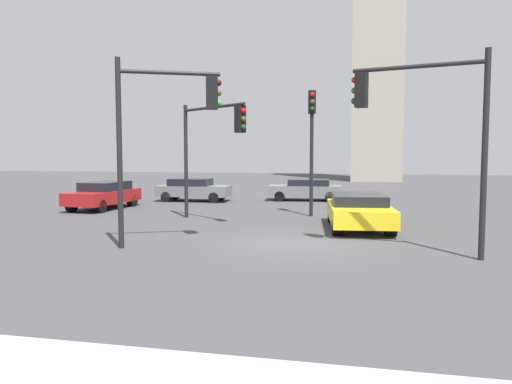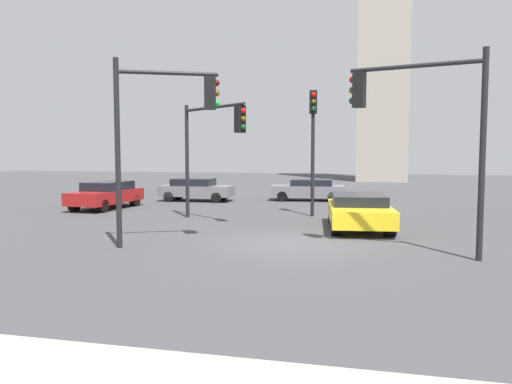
# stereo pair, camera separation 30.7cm
# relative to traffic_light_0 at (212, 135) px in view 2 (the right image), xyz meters

# --- Properties ---
(ground_plane) EXTENTS (100.77, 100.77, 0.00)m
(ground_plane) POSITION_rel_traffic_light_0_xyz_m (3.85, -4.02, -3.49)
(ground_plane) COLOR #424244
(traffic_light_0) EXTENTS (3.34, 2.65, 4.82)m
(traffic_light_0) POSITION_rel_traffic_light_0_xyz_m (0.00, 0.00, 0.00)
(traffic_light_0) COLOR black
(traffic_light_0) RESTS_ON ground_plane
(traffic_light_1) EXTENTS (0.37, 0.48, 5.49)m
(traffic_light_1) POSITION_rel_traffic_light_0_xyz_m (3.69, 2.78, 0.31)
(traffic_light_1) COLOR black
(traffic_light_1) RESTS_ON ground_plane
(traffic_light_2) EXTENTS (2.82, 1.46, 5.55)m
(traffic_light_2) POSITION_rel_traffic_light_0_xyz_m (0.21, -5.24, 0.35)
(traffic_light_2) COLOR black
(traffic_light_2) RESTS_ON ground_plane
(traffic_light_3) EXTENTS (3.53, 1.13, 5.48)m
(traffic_light_3) POSITION_rel_traffic_light_0_xyz_m (7.49, -4.87, 0.37)
(traffic_light_3) COLOR black
(traffic_light_3) RESTS_ON ground_plane
(car_1) EXTENTS (2.12, 4.43, 1.35)m
(car_1) POSITION_rel_traffic_light_0_xyz_m (-6.72, 3.43, -2.77)
(car_1) COLOR maroon
(car_1) RESTS_ON ground_plane
(car_2) EXTENTS (4.17, 1.91, 1.30)m
(car_2) POSITION_rel_traffic_light_0_xyz_m (-3.69, 8.12, -2.80)
(car_2) COLOR slate
(car_2) RESTS_ON ground_plane
(car_3) EXTENTS (2.68, 4.94, 1.26)m
(car_3) POSITION_rel_traffic_light_0_xyz_m (5.80, -0.43, -2.81)
(car_3) COLOR yellow
(car_3) RESTS_ON ground_plane
(car_4) EXTENTS (4.34, 2.16, 1.24)m
(car_4) POSITION_rel_traffic_light_0_xyz_m (2.60, 9.90, -2.82)
(car_4) COLOR slate
(car_4) RESTS_ON ground_plane
(skyline_tower) EXTENTS (4.76, 4.76, 31.83)m
(skyline_tower) POSITION_rel_traffic_light_0_xyz_m (6.95, 31.48, 12.42)
(skyline_tower) COLOR #A89E8E
(skyline_tower) RESTS_ON ground_plane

